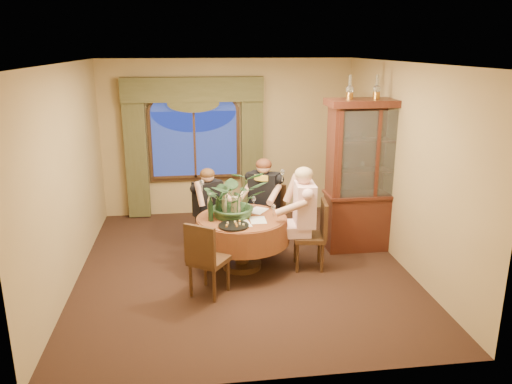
{
  "coord_description": "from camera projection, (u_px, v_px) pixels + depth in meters",
  "views": [
    {
      "loc": [
        -0.67,
        -6.44,
        3.01
      ],
      "look_at": [
        0.19,
        -0.0,
        1.1
      ],
      "focal_mm": 35.0,
      "sensor_mm": 36.0,
      "label": 1
    }
  ],
  "objects": [
    {
      "name": "china_cabinet",
      "position": [
        371.0,
        176.0,
        7.44
      ],
      "size": [
        1.41,
        0.55,
        2.28
      ],
      "primitive_type": "cube",
      "color": "#39160F",
      "rests_on": "floor"
    },
    {
      "name": "tasting_paper_2",
      "position": [
        242.0,
        223.0,
        6.58
      ],
      "size": [
        0.25,
        0.33,
        0.0
      ],
      "primitive_type": "cube",
      "rotation": [
        0.0,
        0.0,
        0.14
      ],
      "color": "white",
      "rests_on": "dining_table"
    },
    {
      "name": "drapery_right",
      "position": [
        252.0,
        150.0,
        9.04
      ],
      "size": [
        0.38,
        0.14,
        2.32
      ],
      "primitive_type": "cube",
      "color": "#444322",
      "rests_on": "floor"
    },
    {
      "name": "cheese_platter",
      "position": [
        234.0,
        226.0,
        6.47
      ],
      "size": [
        0.4,
        0.4,
        0.02
      ],
      "primitive_type": "cylinder",
      "color": "black",
      "rests_on": "dining_table"
    },
    {
      "name": "tasting_paper_1",
      "position": [
        258.0,
        211.0,
        7.1
      ],
      "size": [
        0.34,
        0.37,
        0.0
      ],
      "primitive_type": "cube",
      "rotation": [
        0.0,
        0.0,
        -0.6
      ],
      "color": "white",
      "rests_on": "dining_table"
    },
    {
      "name": "chair_right",
      "position": [
        309.0,
        235.0,
        6.92
      ],
      "size": [
        0.47,
        0.47,
        0.96
      ],
      "primitive_type": "cube",
      "rotation": [
        0.0,
        0.0,
        1.44
      ],
      "color": "black",
      "rests_on": "floor"
    },
    {
      "name": "chair_front_left",
      "position": [
        209.0,
        258.0,
        6.18
      ],
      "size": [
        0.58,
        0.58,
        0.96
      ],
      "primitive_type": "cube",
      "rotation": [
        0.0,
        0.0,
        -0.59
      ],
      "color": "black",
      "rests_on": "floor"
    },
    {
      "name": "dining_table",
      "position": [
        242.0,
        242.0,
        6.95
      ],
      "size": [
        1.4,
        1.4,
        0.75
      ],
      "primitive_type": "cylinder",
      "rotation": [
        0.0,
        0.0,
        0.06
      ],
      "color": "maroon",
      "rests_on": "floor"
    },
    {
      "name": "arched_transom",
      "position": [
        193.0,
        101.0,
        8.7
      ],
      "size": [
        1.6,
        0.06,
        0.44
      ],
      "primitive_type": null,
      "color": "navy",
      "rests_on": "wall_back"
    },
    {
      "name": "chair_back_right",
      "position": [
        267.0,
        217.0,
        7.64
      ],
      "size": [
        0.58,
        0.58,
        0.96
      ],
      "primitive_type": "cube",
      "rotation": [
        0.0,
        0.0,
        -3.73
      ],
      "color": "black",
      "rests_on": "floor"
    },
    {
      "name": "wine_glass_person_pink",
      "position": [
        273.0,
        210.0,
        6.84
      ],
      "size": [
        0.07,
        0.07,
        0.18
      ],
      "primitive_type": null,
      "color": "silver",
      "rests_on": "dining_table"
    },
    {
      "name": "wine_bottle_4",
      "position": [
        210.0,
        205.0,
        6.81
      ],
      "size": [
        0.07,
        0.07,
        0.33
      ],
      "primitive_type": "cylinder",
      "color": "tan",
      "rests_on": "dining_table"
    },
    {
      "name": "wall_back",
      "position": [
        228.0,
        138.0,
        9.04
      ],
      "size": [
        4.5,
        0.0,
        4.5
      ],
      "primitive_type": "plane",
      "rotation": [
        1.57,
        0.0,
        0.0
      ],
      "color": "tan",
      "rests_on": "ground"
    },
    {
      "name": "tasting_paper_0",
      "position": [
        258.0,
        220.0,
        6.71
      ],
      "size": [
        0.21,
        0.3,
        0.0
      ],
      "primitive_type": "cube",
      "rotation": [
        0.0,
        0.0,
        -0.01
      ],
      "color": "white",
      "rests_on": "dining_table"
    },
    {
      "name": "wine_glass_person_scarf",
      "position": [
        254.0,
        202.0,
        7.2
      ],
      "size": [
        0.07,
        0.07,
        0.18
      ],
      "primitive_type": null,
      "color": "silver",
      "rests_on": "dining_table"
    },
    {
      "name": "person_back",
      "position": [
        208.0,
        209.0,
        7.5
      ],
      "size": [
        0.61,
        0.6,
        1.28
      ],
      "primitive_type": null,
      "rotation": [
        0.0,
        0.0,
        -2.59
      ],
      "color": "black",
      "rests_on": "floor"
    },
    {
      "name": "wall_right",
      "position": [
        403.0,
        166.0,
        6.95
      ],
      "size": [
        0.0,
        5.0,
        5.0
      ],
      "primitive_type": "plane",
      "rotation": [
        1.57,
        0.0,
        -1.57
      ],
      "color": "tan",
      "rests_on": "ground"
    },
    {
      "name": "floor",
      "position": [
        243.0,
        267.0,
        7.06
      ],
      "size": [
        5.0,
        5.0,
        0.0
      ],
      "primitive_type": "plane",
      "color": "black",
      "rests_on": "ground"
    },
    {
      "name": "wine_bottle_2",
      "position": [
        218.0,
        207.0,
        6.74
      ],
      "size": [
        0.07,
        0.07,
        0.33
      ],
      "primitive_type": "cylinder",
      "color": "black",
      "rests_on": "dining_table"
    },
    {
      "name": "wine_glass_person_back",
      "position": [
        223.0,
        203.0,
        7.14
      ],
      "size": [
        0.07,
        0.07,
        0.18
      ],
      "primitive_type": null,
      "color": "silver",
      "rests_on": "dining_table"
    },
    {
      "name": "person_scarf",
      "position": [
        264.0,
        203.0,
        7.61
      ],
      "size": [
        0.66,
        0.65,
        1.4
      ],
      "primitive_type": null,
      "rotation": [
        0.0,
        0.0,
        -3.66
      ],
      "color": "black",
      "rests_on": "floor"
    },
    {
      "name": "person_pink",
      "position": [
        304.0,
        217.0,
        6.9
      ],
      "size": [
        0.51,
        0.55,
        1.45
      ],
      "primitive_type": null,
      "rotation": [
        0.0,
        0.0,
        1.5
      ],
      "color": "beige",
      "rests_on": "floor"
    },
    {
      "name": "centerpiece_plant",
      "position": [
        235.0,
        175.0,
        6.75
      ],
      "size": [
        0.87,
        0.97,
        0.75
      ],
      "primitive_type": "imported",
      "color": "#305531",
      "rests_on": "dining_table"
    },
    {
      "name": "wine_bottle_3",
      "position": [
        222.0,
        203.0,
        6.91
      ],
      "size": [
        0.07,
        0.07,
        0.33
      ],
      "primitive_type": "cylinder",
      "color": "black",
      "rests_on": "dining_table"
    },
    {
      "name": "wine_bottle_1",
      "position": [
        211.0,
        209.0,
        6.64
      ],
      "size": [
        0.07,
        0.07,
        0.33
      ],
      "primitive_type": "cylinder",
      "color": "black",
      "rests_on": "dining_table"
    },
    {
      "name": "drapery_left",
      "position": [
        136.0,
        154.0,
        8.78
      ],
      "size": [
        0.38,
        0.14,
        2.32
      ],
      "primitive_type": "cube",
      "color": "#444322",
      "rests_on": "floor"
    },
    {
      "name": "stoneware_vase",
      "position": [
        236.0,
        206.0,
        6.87
      ],
      "size": [
        0.15,
        0.15,
        0.28
      ],
      "primitive_type": null,
      "color": "tan",
      "rests_on": "dining_table"
    },
    {
      "name": "ceiling",
      "position": [
        241.0,
        63.0,
        6.26
      ],
      "size": [
        5.0,
        5.0,
        0.0
      ],
      "primitive_type": "plane",
      "rotation": [
        3.14,
        0.0,
        0.0
      ],
      "color": "white",
      "rests_on": "wall_back"
    },
    {
      "name": "chair_back",
      "position": [
        213.0,
        218.0,
        7.61
      ],
      "size": [
        0.56,
        0.56,
        0.96
      ],
      "primitive_type": "cube",
      "rotation": [
        0.0,
        0.0,
        -2.71
      ],
      "color": "black",
      "rests_on": "floor"
    },
    {
      "name": "oil_lamp_center",
      "position": [
        377.0,
        87.0,
        7.07
      ],
      "size": [
        0.11,
        0.11,
        0.34
      ],
      "primitive_type": null,
      "color": "#A5722D",
      "rests_on": "china_cabinet"
    },
    {
      "name": "oil_lamp_left",
      "position": [
        350.0,
        87.0,
        7.02
      ],
      "size": [
        0.11,
        0.11,
        0.34
      ],
      "primitive_type": null,
      "color": "#A5722D",
      "rests_on": "china_cabinet"
    },
    {
      "name": "window",
      "position": [
        195.0,
        145.0,
        8.92
      ],
      "size": [
        1.62,
        0.1,
        1.32
      ],
      "primitive_type": null,
      "color": "navy",
      "rests_on": "wall_back"
    },
    {
      "name": "olive_bowl",
      "position": [
        246.0,
        216.0,
        6.82
      ],
      "size": [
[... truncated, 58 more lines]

